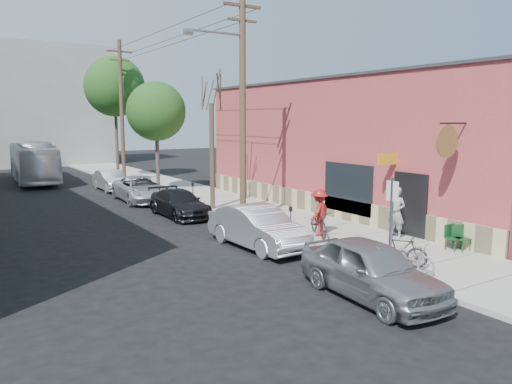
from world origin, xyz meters
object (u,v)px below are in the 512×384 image
patio_chair_b (462,238)px  car_4 (111,181)px  tree_leafy_mid (156,112)px  parked_bike_a (400,250)px  parked_bike_b (409,257)px  parking_meter_far (193,190)px  tree_bare (212,157)px  utility_pole_near (241,101)px  patron_grey (396,213)px  parking_meter_near (291,217)px  car_0 (371,269)px  car_3 (142,189)px  sign_post (391,215)px  bus (33,162)px  tree_leafy_far (115,87)px  cyclist (319,213)px  car_1 (258,227)px  patio_chair_a (454,238)px

patio_chair_b → car_4: size_ratio=0.22×
tree_leafy_mid → parked_bike_a: bearing=-89.5°
patio_chair_b → parked_bike_b: 3.44m
parking_meter_far → tree_bare: bearing=-64.4°
utility_pole_near → patron_grey: bearing=-60.4°
parking_meter_near → car_0: car_0 is taller
car_4 → car_3: bearing=-88.2°
sign_post → car_4: (-1.74, 22.47, -1.17)m
parked_bike_b → bus: 30.98m
patron_grey → parked_bike_b: (-2.89, -3.14, -0.54)m
bus → patio_chair_b: bearing=-69.9°
sign_post → parked_bike_b: (0.47, -0.33, -1.24)m
sign_post → tree_leafy_far: 28.57m
utility_pole_near → tree_leafy_mid: 11.06m
car_0 → car_3: (0.29, 18.17, -0.06)m
patio_chair_b → car_3: 17.67m
tree_leafy_mid → cyclist: 15.59m
tree_bare → tree_leafy_mid: tree_leafy_mid is taller
tree_leafy_far → car_0: 29.90m
patio_chair_b → car_0: car_0 is taller
parking_meter_far → car_4: 9.21m
patio_chair_b → patron_grey: size_ratio=0.45×
parked_bike_a → car_1: 5.19m
parking_meter_near → tree_leafy_far: bearing=88.6°
cyclist → parked_bike_a: (-0.52, -4.51, -0.41)m
parking_meter_near → tree_leafy_mid: bearing=87.9°
parked_bike_a → utility_pole_near: bearing=61.7°
sign_post → parked_bike_b: bearing=-35.0°
utility_pole_near → car_3: 9.80m
parked_bike_b → car_0: size_ratio=0.37×
patron_grey → car_4: patron_grey is taller
car_4 → tree_leafy_mid: bearing=-51.7°
parked_bike_a → cyclist: bearing=51.1°
patio_chair_a → car_3: bearing=111.1°
tree_leafy_mid → car_1: size_ratio=1.48×
tree_bare → patio_chair_b: size_ratio=5.99×
tree_leafy_far → car_4: bearing=-111.4°
bus → parked_bike_b: bearing=-76.2°
car_3 → car_4: car_3 is taller
tree_leafy_far → car_1: (-2.00, -23.21, -6.32)m
car_0 → sign_post: bearing=33.7°
parking_meter_near → car_1: bearing=178.9°
car_3 → tree_bare: bearing=-64.7°
patio_chair_a → car_4: car_4 is taller
car_0 → car_4: 23.53m
tree_leafy_far → car_1: tree_leafy_far is taller
patron_grey → parked_bike_b: 4.30m
tree_leafy_far → bus: size_ratio=0.86×
sign_post → car_0: size_ratio=0.62×
parked_bike_b → car_4: car_4 is taller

